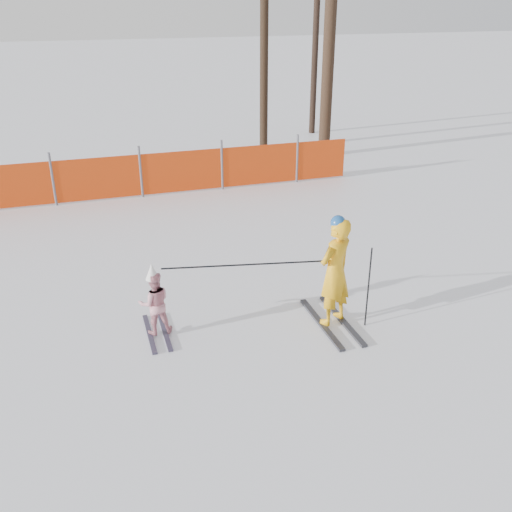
% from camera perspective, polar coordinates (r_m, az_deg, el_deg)
% --- Properties ---
extents(ground, '(120.00, 120.00, 0.00)m').
position_cam_1_polar(ground, '(8.41, 1.03, -7.57)').
color(ground, white).
rests_on(ground, ground).
extents(adult, '(0.71, 1.49, 1.72)m').
position_cam_1_polar(adult, '(8.28, 7.90, -1.59)').
color(adult, black).
rests_on(adult, ground).
extents(child, '(0.46, 1.06, 1.13)m').
position_cam_1_polar(child, '(8.23, -10.10, -4.62)').
color(child, black).
rests_on(child, ground).
extents(ski_poles, '(2.89, 0.70, 1.26)m').
position_cam_1_polar(ski_poles, '(8.09, 3.34, -1.70)').
color(ski_poles, black).
rests_on(ski_poles, ground).
extents(safety_fence, '(15.36, 0.06, 1.25)m').
position_cam_1_polar(safety_fence, '(14.01, -21.22, 6.75)').
color(safety_fence, '#595960').
rests_on(safety_fence, ground).
extents(tree_trunks, '(2.61, 3.27, 6.50)m').
position_cam_1_polar(tree_trunks, '(17.93, 5.10, 19.95)').
color(tree_trunks, '#322216').
rests_on(tree_trunks, ground).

